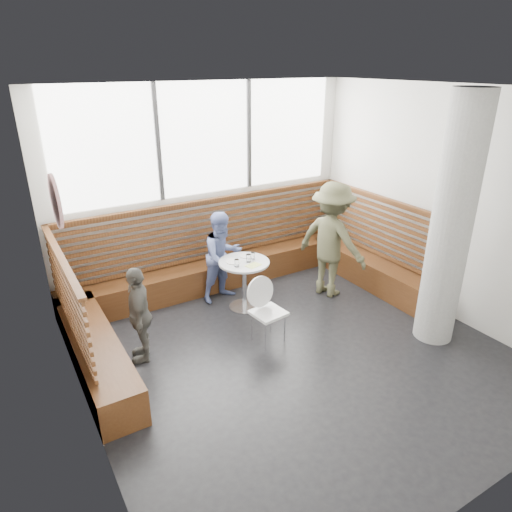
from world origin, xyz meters
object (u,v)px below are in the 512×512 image
cafe_table (244,275)px  child_back (223,257)px  concrete_column (451,225)px  adult_man (332,240)px  child_left (139,314)px  cafe_chair (266,305)px

cafe_table → child_back: child_back is taller
child_back → concrete_column: bearing=-61.0°
adult_man → cafe_table: bearing=61.8°
child_left → concrete_column: bearing=83.9°
concrete_column → adult_man: bearing=103.7°
child_back → child_left: child_back is taller
concrete_column → child_left: bearing=156.4°
concrete_column → cafe_table: bearing=132.5°
cafe_table → adult_man: bearing=-11.1°
cafe_table → cafe_chair: cafe_chair is taller
concrete_column → child_back: 3.23m
concrete_column → adult_man: size_ratio=1.76×
concrete_column → cafe_chair: 2.53m
adult_man → child_back: bearing=47.9°
adult_man → child_left: 3.14m
cafe_table → child_back: size_ratio=0.54×
child_back → cafe_chair: bearing=-102.2°
adult_man → child_back: size_ratio=1.29×
cafe_chair → child_left: (-1.54, 0.44, 0.11)m
cafe_table → adult_man: adult_man is taller
cafe_table → cafe_chair: size_ratio=0.87×
cafe_table → concrete_column: bearing=-47.5°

